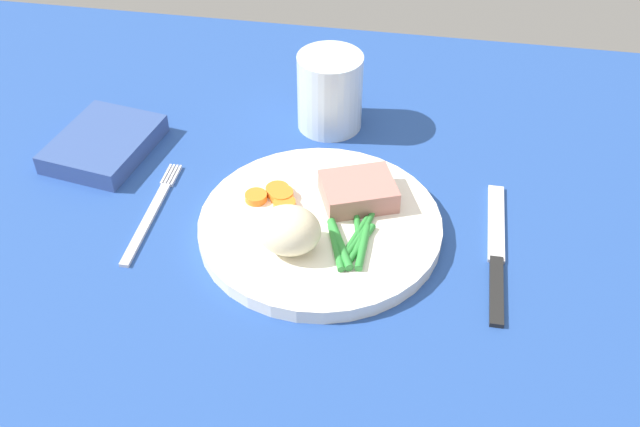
{
  "coord_description": "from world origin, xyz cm",
  "views": [
    {
      "loc": [
        11.44,
        -56.78,
        55.07
      ],
      "look_at": [
        1.52,
        -0.07,
        4.6
      ],
      "focal_mm": 41.93,
      "sensor_mm": 36.0,
      "label": 1
    }
  ],
  "objects_px": {
    "meat_portion": "(358,191)",
    "knife": "(496,253)",
    "napkin": "(104,144)",
    "fork": "(152,212)",
    "water_glass": "(330,97)",
    "dinner_plate": "(320,226)"
  },
  "relations": [
    {
      "from": "meat_portion",
      "to": "knife",
      "type": "bearing_deg",
      "value": -16.13
    },
    {
      "from": "knife",
      "to": "napkin",
      "type": "xyz_separation_m",
      "value": [
        -0.46,
        0.1,
        0.01
      ]
    },
    {
      "from": "fork",
      "to": "knife",
      "type": "relative_size",
      "value": 0.81
    },
    {
      "from": "water_glass",
      "to": "napkin",
      "type": "relative_size",
      "value": 0.74
    },
    {
      "from": "meat_portion",
      "to": "knife",
      "type": "xyz_separation_m",
      "value": [
        0.15,
        -0.04,
        -0.03
      ]
    },
    {
      "from": "fork",
      "to": "napkin",
      "type": "relative_size",
      "value": 1.29
    },
    {
      "from": "fork",
      "to": "knife",
      "type": "height_order",
      "value": "knife"
    },
    {
      "from": "knife",
      "to": "water_glass",
      "type": "distance_m",
      "value": 0.29
    },
    {
      "from": "meat_portion",
      "to": "napkin",
      "type": "height_order",
      "value": "meat_portion"
    },
    {
      "from": "dinner_plate",
      "to": "napkin",
      "type": "xyz_separation_m",
      "value": [
        -0.28,
        0.1,
        0.0
      ]
    },
    {
      "from": "fork",
      "to": "napkin",
      "type": "height_order",
      "value": "napkin"
    },
    {
      "from": "dinner_plate",
      "to": "fork",
      "type": "distance_m",
      "value": 0.18
    },
    {
      "from": "dinner_plate",
      "to": "napkin",
      "type": "bearing_deg",
      "value": 160.9
    },
    {
      "from": "dinner_plate",
      "to": "fork",
      "type": "relative_size",
      "value": 1.52
    },
    {
      "from": "knife",
      "to": "dinner_plate",
      "type": "bearing_deg",
      "value": 177.2
    },
    {
      "from": "fork",
      "to": "meat_portion",
      "type": "bearing_deg",
      "value": 15.5
    },
    {
      "from": "napkin",
      "to": "fork",
      "type": "bearing_deg",
      "value": -46.73
    },
    {
      "from": "meat_portion",
      "to": "fork",
      "type": "relative_size",
      "value": 0.45
    },
    {
      "from": "meat_portion",
      "to": "water_glass",
      "type": "distance_m",
      "value": 0.17
    },
    {
      "from": "fork",
      "to": "napkin",
      "type": "xyz_separation_m",
      "value": [
        -0.09,
        0.1,
        0.01
      ]
    },
    {
      "from": "water_glass",
      "to": "napkin",
      "type": "distance_m",
      "value": 0.27
    },
    {
      "from": "fork",
      "to": "napkin",
      "type": "distance_m",
      "value": 0.14
    }
  ]
}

